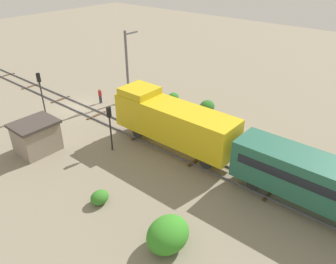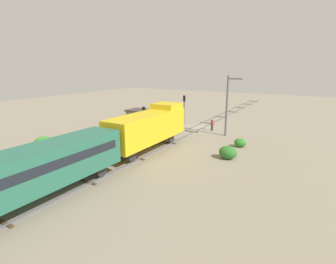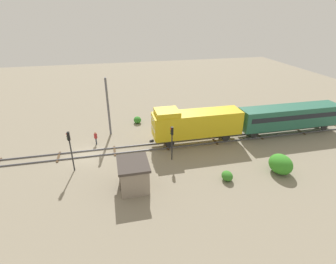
{
  "view_description": "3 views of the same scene",
  "coord_description": "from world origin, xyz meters",
  "px_view_note": "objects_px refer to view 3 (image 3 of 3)",
  "views": [
    {
      "loc": [
        18.65,
        28.51,
        15.14
      ],
      "look_at": [
        -0.27,
        12.69,
        1.34
      ],
      "focal_mm": 35.0,
      "sensor_mm": 36.0,
      "label": 1
    },
    {
      "loc": [
        -15.35,
        35.69,
        8.82
      ],
      "look_at": [
        -0.8,
        10.78,
        1.66
      ],
      "focal_mm": 28.0,
      "sensor_mm": 36.0,
      "label": 2
    },
    {
      "loc": [
        28.38,
        3.33,
        15.64
      ],
      "look_at": [
        -0.5,
        9.95,
        1.64
      ],
      "focal_mm": 28.0,
      "sensor_mm": 36.0,
      "label": 3
    }
  ],
  "objects_px": {
    "locomotive": "(196,123)",
    "traffic_signal_near": "(70,144)",
    "worker_near_track": "(96,137)",
    "traffic_signal_mid": "(172,137)",
    "relay_hut": "(134,175)",
    "catenary_mast": "(108,105)",
    "passenger_car_leading": "(290,116)"
  },
  "relations": [
    {
      "from": "worker_near_track",
      "to": "locomotive",
      "type": "bearing_deg",
      "value": 2.49
    },
    {
      "from": "passenger_car_leading",
      "to": "traffic_signal_near",
      "type": "xyz_separation_m",
      "value": [
        3.2,
        -27.87,
        0.58
      ]
    },
    {
      "from": "locomotive",
      "to": "traffic_signal_near",
      "type": "xyz_separation_m",
      "value": [
        3.2,
        -14.53,
        0.34
      ]
    },
    {
      "from": "traffic_signal_near",
      "to": "locomotive",
      "type": "bearing_deg",
      "value": 102.42
    },
    {
      "from": "traffic_signal_near",
      "to": "traffic_signal_mid",
      "type": "relative_size",
      "value": 1.1
    },
    {
      "from": "catenary_mast",
      "to": "relay_hut",
      "type": "bearing_deg",
      "value": 8.39
    },
    {
      "from": "catenary_mast",
      "to": "passenger_car_leading",
      "type": "bearing_deg",
      "value": 77.99
    },
    {
      "from": "traffic_signal_near",
      "to": "relay_hut",
      "type": "distance_m",
      "value": 7.52
    },
    {
      "from": "locomotive",
      "to": "traffic_signal_mid",
      "type": "height_order",
      "value": "locomotive"
    },
    {
      "from": "traffic_signal_mid",
      "to": "worker_near_track",
      "type": "bearing_deg",
      "value": -124.44
    },
    {
      "from": "passenger_car_leading",
      "to": "traffic_signal_mid",
      "type": "distance_m",
      "value": 17.55
    },
    {
      "from": "traffic_signal_near",
      "to": "catenary_mast",
      "type": "distance_m",
      "value": 9.27
    },
    {
      "from": "traffic_signal_near",
      "to": "worker_near_track",
      "type": "relative_size",
      "value": 2.64
    },
    {
      "from": "locomotive",
      "to": "worker_near_track",
      "type": "bearing_deg",
      "value": -101.01
    },
    {
      "from": "traffic_signal_mid",
      "to": "worker_near_track",
      "type": "relative_size",
      "value": 2.39
    },
    {
      "from": "traffic_signal_near",
      "to": "catenary_mast",
      "type": "bearing_deg",
      "value": 153.78
    },
    {
      "from": "passenger_car_leading",
      "to": "traffic_signal_mid",
      "type": "bearing_deg",
      "value": -78.83
    },
    {
      "from": "traffic_signal_near",
      "to": "relay_hut",
      "type": "height_order",
      "value": "traffic_signal_near"
    },
    {
      "from": "passenger_car_leading",
      "to": "worker_near_track",
      "type": "height_order",
      "value": "passenger_car_leading"
    },
    {
      "from": "traffic_signal_near",
      "to": "catenary_mast",
      "type": "height_order",
      "value": "catenary_mast"
    },
    {
      "from": "relay_hut",
      "to": "passenger_car_leading",
      "type": "bearing_deg",
      "value": 108.87
    },
    {
      "from": "locomotive",
      "to": "traffic_signal_near",
      "type": "height_order",
      "value": "locomotive"
    },
    {
      "from": "locomotive",
      "to": "worker_near_track",
      "type": "relative_size",
      "value": 6.82
    },
    {
      "from": "passenger_car_leading",
      "to": "relay_hut",
      "type": "bearing_deg",
      "value": -71.13
    },
    {
      "from": "passenger_car_leading",
      "to": "catenary_mast",
      "type": "height_order",
      "value": "catenary_mast"
    },
    {
      "from": "locomotive",
      "to": "worker_near_track",
      "type": "distance_m",
      "value": 12.69
    },
    {
      "from": "traffic_signal_near",
      "to": "traffic_signal_mid",
      "type": "xyz_separation_m",
      "value": [
        0.2,
        10.65,
        -0.28
      ]
    },
    {
      "from": "locomotive",
      "to": "passenger_car_leading",
      "type": "xyz_separation_m",
      "value": [
        0.0,
        13.34,
        -0.25
      ]
    },
    {
      "from": "traffic_signal_mid",
      "to": "relay_hut",
      "type": "bearing_deg",
      "value": -49.09
    },
    {
      "from": "relay_hut",
      "to": "catenary_mast",
      "type": "bearing_deg",
      "value": -171.61
    },
    {
      "from": "relay_hut",
      "to": "traffic_signal_mid",
      "type": "bearing_deg",
      "value": 130.91
    },
    {
      "from": "traffic_signal_mid",
      "to": "worker_near_track",
      "type": "height_order",
      "value": "traffic_signal_mid"
    }
  ]
}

